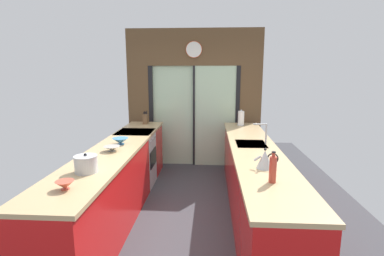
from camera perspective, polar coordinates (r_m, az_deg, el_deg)
ground_plane at (r=4.46m, az=-0.98°, el=-14.36°), size 5.04×7.60×0.02m
back_wall_unit at (r=5.84m, az=0.39°, el=7.33°), size 2.64×0.12×2.70m
left_counter_run at (r=4.03m, az=-14.79°, el=-10.31°), size 0.62×3.80×0.92m
right_counter_run at (r=4.03m, az=11.86°, el=-10.16°), size 0.62×3.80×0.92m
sink_faucet at (r=4.11m, az=13.78°, el=-0.47°), size 0.19×0.02×0.28m
oven_range at (r=5.04m, az=-10.79°, el=-5.86°), size 0.60×0.60×0.92m
mixing_bowl_near at (r=2.74m, az=-23.42°, el=-10.10°), size 0.16×0.16×0.08m
mixing_bowl_mid at (r=3.79m, az=-15.27°, el=-3.86°), size 0.21×0.21×0.07m
mixing_bowl_far at (r=4.12m, az=-13.71°, el=-2.46°), size 0.22×0.22×0.09m
knife_block at (r=5.59m, az=-9.01°, el=1.78°), size 0.08×0.14×0.25m
stock_pot at (r=3.09m, az=-19.88°, el=-6.58°), size 0.23×0.23×0.19m
kettle at (r=3.12m, az=13.98°, el=-5.92°), size 0.25×0.17×0.21m
soap_bottle at (r=2.74m, az=15.40°, el=-7.68°), size 0.07×0.07×0.29m
paper_towel_roll at (r=5.46m, az=9.49°, el=1.88°), size 0.13×0.13×0.29m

